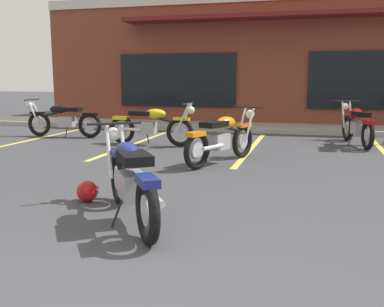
{
  "coord_description": "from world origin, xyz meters",
  "views": [
    {
      "loc": [
        1.22,
        -2.08,
        1.5
      ],
      "look_at": [
        -0.23,
        3.38,
        0.55
      ],
      "focal_mm": 41.74,
      "sensor_mm": 36.0,
      "label": 1
    }
  ],
  "objects_px": {
    "motorcycle_orange_scrambler": "(151,125)",
    "helmet_on_pavement": "(87,191)",
    "motorcycle_green_cafe_racer": "(222,138)",
    "motorcycle_foreground_classic": "(130,178)",
    "motorcycle_silver_naked": "(63,119)",
    "motorcycle_blue_standard": "(357,125)"
  },
  "relations": [
    {
      "from": "motorcycle_orange_scrambler",
      "to": "helmet_on_pavement",
      "type": "height_order",
      "value": "motorcycle_orange_scrambler"
    },
    {
      "from": "motorcycle_green_cafe_racer",
      "to": "motorcycle_foreground_classic",
      "type": "bearing_deg",
      "value": -94.99
    },
    {
      "from": "motorcycle_silver_naked",
      "to": "motorcycle_orange_scrambler",
      "type": "distance_m",
      "value": 2.81
    },
    {
      "from": "motorcycle_blue_standard",
      "to": "helmet_on_pavement",
      "type": "xyz_separation_m",
      "value": [
        -3.65,
        -5.9,
        -0.33
      ]
    },
    {
      "from": "motorcycle_foreground_classic",
      "to": "motorcycle_blue_standard",
      "type": "bearing_deg",
      "value": 66.19
    },
    {
      "from": "motorcycle_green_cafe_racer",
      "to": "motorcycle_orange_scrambler",
      "type": "bearing_deg",
      "value": 138.61
    },
    {
      "from": "motorcycle_silver_naked",
      "to": "motorcycle_orange_scrambler",
      "type": "bearing_deg",
      "value": -15.94
    },
    {
      "from": "helmet_on_pavement",
      "to": "motorcycle_silver_naked",
      "type": "bearing_deg",
      "value": 123.24
    },
    {
      "from": "motorcycle_silver_naked",
      "to": "motorcycle_foreground_classic",
      "type": "bearing_deg",
      "value": -53.88
    },
    {
      "from": "motorcycle_blue_standard",
      "to": "motorcycle_orange_scrambler",
      "type": "xyz_separation_m",
      "value": [
        -4.52,
        -1.22,
        0.0
      ]
    },
    {
      "from": "motorcycle_green_cafe_racer",
      "to": "motorcycle_orange_scrambler",
      "type": "distance_m",
      "value": 2.64
    },
    {
      "from": "motorcycle_blue_standard",
      "to": "helmet_on_pavement",
      "type": "bearing_deg",
      "value": -121.75
    },
    {
      "from": "motorcycle_green_cafe_racer",
      "to": "helmet_on_pavement",
      "type": "bearing_deg",
      "value": -110.74
    },
    {
      "from": "helmet_on_pavement",
      "to": "motorcycle_orange_scrambler",
      "type": "bearing_deg",
      "value": 100.57
    },
    {
      "from": "motorcycle_orange_scrambler",
      "to": "helmet_on_pavement",
      "type": "xyz_separation_m",
      "value": [
        0.87,
        -4.68,
        -0.33
      ]
    },
    {
      "from": "motorcycle_foreground_classic",
      "to": "motorcycle_silver_naked",
      "type": "distance_m",
      "value": 7.43
    },
    {
      "from": "motorcycle_orange_scrambler",
      "to": "helmet_on_pavement",
      "type": "relative_size",
      "value": 8.11
    },
    {
      "from": "motorcycle_foreground_classic",
      "to": "motorcycle_orange_scrambler",
      "type": "relative_size",
      "value": 0.87
    },
    {
      "from": "motorcycle_silver_naked",
      "to": "motorcycle_blue_standard",
      "type": "distance_m",
      "value": 7.24
    },
    {
      "from": "motorcycle_foreground_classic",
      "to": "motorcycle_green_cafe_racer",
      "type": "xyz_separation_m",
      "value": [
        0.3,
        3.48,
        0.0
      ]
    },
    {
      "from": "motorcycle_blue_standard",
      "to": "motorcycle_green_cafe_racer",
      "type": "relative_size",
      "value": 1.05
    },
    {
      "from": "motorcycle_silver_naked",
      "to": "motorcycle_orange_scrambler",
      "type": "xyz_separation_m",
      "value": [
        2.7,
        -0.77,
        0.0
      ]
    }
  ]
}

